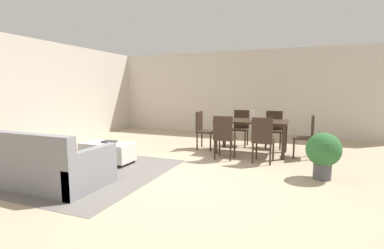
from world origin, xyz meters
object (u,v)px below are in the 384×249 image
couch (36,165)px  ottoman_table (108,151)px  book_on_ottoman (109,142)px  dining_chair_far_left (241,126)px  dining_chair_far_right (274,127)px  dining_chair_head_west (203,128)px  potted_plant (323,152)px  dining_chair_near_right (263,137)px  dining_chair_head_east (307,134)px  vase_centerpiece (252,115)px  dining_table (251,124)px  dining_chair_near_left (224,135)px

couch → ottoman_table: (0.27, 1.38, -0.05)m
couch → book_on_ottoman: couch is taller
dining_chair_far_left → dining_chair_far_right: 0.83m
dining_chair_head_west → potted_plant: dining_chair_head_west is taller
ottoman_table → potted_plant: bearing=7.0°
dining_chair_near_right → dining_chair_far_left: (-0.77, 1.63, 0.00)m
dining_chair_head_east → dining_chair_head_west: size_ratio=1.00×
vase_centerpiece → dining_chair_far_left: bearing=117.8°
dining_table → ottoman_table: bearing=-142.1°
dining_table → dining_chair_head_west: 1.19m
book_on_ottoman → dining_chair_head_west: bearing=55.7°
dining_table → dining_chair_head_west: dining_chair_head_west is taller
dining_chair_near_left → vase_centerpiece: (0.44, 0.82, 0.35)m
dining_chair_far_right → dining_chair_head_east: bearing=-47.2°
ottoman_table → dining_table: size_ratio=0.65×
couch → dining_chair_far_right: size_ratio=2.43×
dining_chair_near_right → book_on_ottoman: bearing=-159.5°
vase_centerpiece → potted_plant: 2.07m
dining_chair_far_left → potted_plant: size_ratio=1.20×
dining_table → dining_chair_head_east: size_ratio=1.72×
dining_chair_near_right → dining_chair_far_left: 1.80m
dining_chair_head_east → potted_plant: 1.46m
dining_chair_near_right → dining_chair_far_right: bearing=88.0°
dining_chair_near_right → dining_chair_far_right: 1.63m
dining_chair_near_right → vase_centerpiece: size_ratio=4.05×
dining_chair_head_east → dining_chair_near_left: bearing=-154.1°
dining_chair_head_east → couch: bearing=-140.2°
couch → dining_chair_near_left: dining_chair_near_left is taller
dining_table → dining_chair_far_left: bearing=117.1°
potted_plant → couch: bearing=-156.0°
dining_chair_near_left → dining_chair_head_east: (1.61, 0.79, 0.00)m
couch → vase_centerpiece: size_ratio=9.84×
dining_chair_near_left → potted_plant: dining_chair_near_left is taller
ottoman_table → dining_chair_near_left: bearing=28.7°
dining_table → dining_chair_far_left: 0.91m
ottoman_table → potted_plant: size_ratio=1.34×
dining_chair_far_right → dining_chair_near_left: bearing=-117.8°
couch → dining_chair_near_right: dining_chair_near_right is taller
couch → dining_table: size_ratio=1.41×
book_on_ottoman → potted_plant: (3.90, 0.44, 0.03)m
dining_chair_far_left → vase_centerpiece: (0.42, -0.79, 0.35)m
ottoman_table → book_on_ottoman: size_ratio=3.96×
couch → book_on_ottoman: bearing=78.8°
dining_chair_near_right → potted_plant: bearing=-31.2°
dining_chair_near_left → dining_chair_head_east: size_ratio=1.00×
dining_chair_near_right → book_on_ottoman: dining_chair_near_right is taller
dining_chair_far_right → potted_plant: size_ratio=1.20×
dining_chair_head_east → book_on_ottoman: bearing=-153.0°
vase_centerpiece → book_on_ottoman: bearing=-142.6°
couch → dining_chair_far_left: 4.75m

